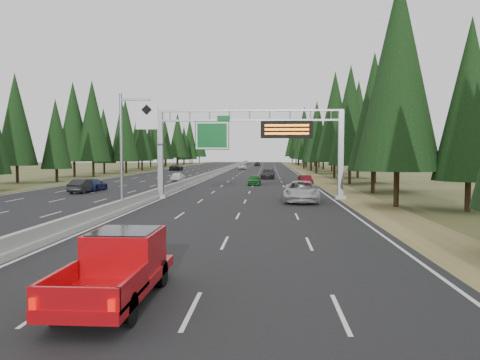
{
  "coord_description": "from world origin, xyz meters",
  "views": [
    {
      "loc": [
        9.95,
        -6.09,
        4.07
      ],
      "look_at": [
        8.35,
        20.0,
        2.58
      ],
      "focal_mm": 35.0,
      "sensor_mm": 36.0,
      "label": 1
    }
  ],
  "objects": [
    {
      "name": "car_ahead_dkgrey",
      "position": [
        9.84,
        67.64,
        0.84
      ],
      "size": [
        2.36,
        5.34,
        1.52
      ],
      "primitive_type": "imported",
      "rotation": [
        0.0,
        0.0,
        -0.04
      ],
      "color": "black",
      "rests_on": "road"
    },
    {
      "name": "car_onc_blue",
      "position": [
        -8.71,
        42.41,
        0.74
      ],
      "size": [
        1.94,
        4.6,
        1.33
      ],
      "primitive_type": "imported",
      "rotation": [
        0.0,
        0.0,
        3.12
      ],
      "color": "#161F4D",
      "rests_on": "road"
    },
    {
      "name": "car_ahead_green",
      "position": [
        8.15,
        52.69,
        0.73
      ],
      "size": [
        1.57,
        3.81,
        1.29
      ],
      "primitive_type": "imported",
      "rotation": [
        0.0,
        0.0,
        -0.01
      ],
      "color": "#156021",
      "rests_on": "road"
    },
    {
      "name": "hov_sign_pole",
      "position": [
        0.58,
        24.97,
        4.72
      ],
      "size": [
        2.8,
        0.5,
        8.0
      ],
      "color": "slate",
      "rests_on": "road"
    },
    {
      "name": "shoulder_left",
      "position": [
        -17.8,
        80.0,
        0.03
      ],
      "size": [
        3.6,
        260.0,
        0.06
      ],
      "primitive_type": "cube",
      "color": "#3D4620",
      "rests_on": "ground"
    },
    {
      "name": "car_onc_white",
      "position": [
        -3.05,
        60.37,
        0.72
      ],
      "size": [
        1.77,
        3.87,
        1.29
      ],
      "primitive_type": "imported",
      "rotation": [
        0.0,
        0.0,
        3.08
      ],
      "color": "white",
      "rests_on": "road"
    },
    {
      "name": "tree_row_right",
      "position": [
        22.34,
        71.67,
        9.21
      ],
      "size": [
        11.85,
        244.01,
        18.48
      ],
      "color": "black",
      "rests_on": "ground"
    },
    {
      "name": "car_ahead_far",
      "position": [
        6.39,
        139.74,
        0.8
      ],
      "size": [
        1.77,
        4.26,
        1.44
      ],
      "primitive_type": "imported",
      "rotation": [
        0.0,
        0.0,
        0.02
      ],
      "color": "black",
      "rests_on": "road"
    },
    {
      "name": "red_pickup",
      "position": [
        5.87,
        6.45,
        1.08
      ],
      "size": [
        1.98,
        5.54,
        1.81
      ],
      "color": "black",
      "rests_on": "road"
    },
    {
      "name": "silver_minivan",
      "position": [
        12.65,
        32.47,
        0.94
      ],
      "size": [
        3.27,
        6.36,
        1.72
      ],
      "primitive_type": "imported",
      "rotation": [
        0.0,
        0.0,
        -0.07
      ],
      "color": "#AAABAF",
      "rests_on": "road"
    },
    {
      "name": "sign_gantry",
      "position": [
        8.92,
        34.88,
        5.27
      ],
      "size": [
        16.75,
        0.98,
        7.8
      ],
      "color": "slate",
      "rests_on": "road"
    },
    {
      "name": "shoulder_right",
      "position": [
        17.8,
        80.0,
        0.03
      ],
      "size": [
        3.6,
        260.0,
        0.06
      ],
      "primitive_type": "cube",
      "color": "olive",
      "rests_on": "ground"
    },
    {
      "name": "car_ahead_dkred",
      "position": [
        14.5,
        51.79,
        0.72
      ],
      "size": [
        1.7,
        3.98,
        1.28
      ],
      "primitive_type": "imported",
      "rotation": [
        0.0,
        0.0,
        0.09
      ],
      "color": "#4F0B12",
      "rests_on": "road"
    },
    {
      "name": "tree_row_left",
      "position": [
        -22.13,
        74.53,
        9.13
      ],
      "size": [
        11.95,
        242.78,
        18.63
      ],
      "color": "black",
      "rests_on": "ground"
    },
    {
      "name": "median_barrier",
      "position": [
        0.0,
        80.0,
        0.41
      ],
      "size": [
        0.7,
        260.0,
        0.85
      ],
      "color": "gray",
      "rests_on": "road"
    },
    {
      "name": "car_ahead_white",
      "position": [
        3.33,
        111.32,
        0.75
      ],
      "size": [
        2.34,
        4.85,
        1.33
      ],
      "primitive_type": "imported",
      "rotation": [
        0.0,
        0.0,
        0.03
      ],
      "color": "silver",
      "rests_on": "road"
    },
    {
      "name": "car_onc_near",
      "position": [
        -8.8,
        40.02,
        0.77
      ],
      "size": [
        1.69,
        4.27,
        1.38
      ],
      "primitive_type": "imported",
      "rotation": [
        0.0,
        0.0,
        3.09
      ],
      "color": "black",
      "rests_on": "road"
    },
    {
      "name": "road",
      "position": [
        0.0,
        80.0,
        0.04
      ],
      "size": [
        32.0,
        260.0,
        0.08
      ],
      "primitive_type": "cube",
      "color": "black",
      "rests_on": "ground"
    },
    {
      "name": "car_onc_far",
      "position": [
        -11.45,
        101.27,
        0.81
      ],
      "size": [
        2.58,
        5.31,
        1.46
      ],
      "primitive_type": "imported",
      "rotation": [
        0.0,
        0.0,
        3.11
      ],
      "color": "black",
      "rests_on": "road"
    }
  ]
}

